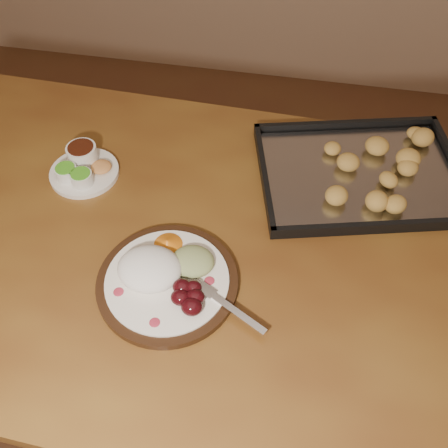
# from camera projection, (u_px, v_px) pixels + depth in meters

# --- Properties ---
(dining_table) EXTENTS (1.53, 0.95, 0.75)m
(dining_table) POSITION_uv_depth(u_px,v_px,m) (187.00, 264.00, 1.12)
(dining_table) COLOR brown
(dining_table) RESTS_ON ground
(dinner_plate) EXTENTS (0.34, 0.27, 0.06)m
(dinner_plate) POSITION_uv_depth(u_px,v_px,m) (166.00, 276.00, 0.96)
(dinner_plate) COLOR black
(dinner_plate) RESTS_ON dining_table
(condiment_saucer) EXTENTS (0.16, 0.16, 0.05)m
(condiment_saucer) POSITION_uv_depth(u_px,v_px,m) (82.00, 167.00, 1.15)
(condiment_saucer) COLOR white
(condiment_saucer) RESTS_ON dining_table
(baking_tray) EXTENTS (0.53, 0.44, 0.05)m
(baking_tray) POSITION_uv_depth(u_px,v_px,m) (360.00, 172.00, 1.15)
(baking_tray) COLOR black
(baking_tray) RESTS_ON dining_table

